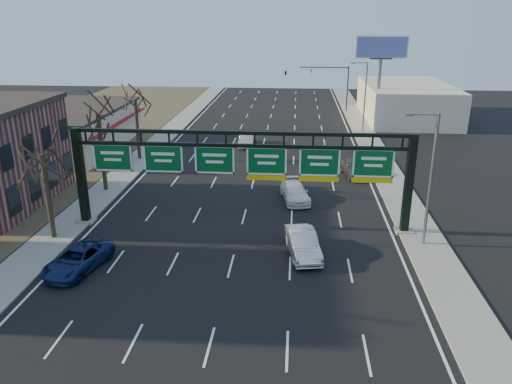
# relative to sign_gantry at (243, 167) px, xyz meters

# --- Properties ---
(ground) EXTENTS (160.00, 160.00, 0.00)m
(ground) POSITION_rel_sign_gantry_xyz_m (-0.16, -8.00, -4.63)
(ground) COLOR black
(ground) RESTS_ON ground
(sidewalk_left) EXTENTS (3.00, 120.00, 0.12)m
(sidewalk_left) POSITION_rel_sign_gantry_xyz_m (-12.96, 12.00, -4.57)
(sidewalk_left) COLOR gray
(sidewalk_left) RESTS_ON ground
(sidewalk_right) EXTENTS (3.00, 120.00, 0.12)m
(sidewalk_right) POSITION_rel_sign_gantry_xyz_m (12.64, 12.00, -4.57)
(sidewalk_right) COLOR gray
(sidewalk_right) RESTS_ON ground
(dirt_strip_left) EXTENTS (21.00, 120.00, 0.06)m
(dirt_strip_left) POSITION_rel_sign_gantry_xyz_m (-25.16, 12.00, -4.60)
(dirt_strip_left) COLOR #473D2B
(dirt_strip_left) RESTS_ON ground
(lane_markings) EXTENTS (21.60, 120.00, 0.01)m
(lane_markings) POSITION_rel_sign_gantry_xyz_m (-0.16, 12.00, -4.62)
(lane_markings) COLOR white
(lane_markings) RESTS_ON ground
(sign_gantry) EXTENTS (24.60, 1.20, 7.20)m
(sign_gantry) POSITION_rel_sign_gantry_xyz_m (0.00, 0.00, 0.00)
(sign_gantry) COLOR black
(sign_gantry) RESTS_ON ground
(cream_strip) EXTENTS (10.90, 18.40, 4.70)m
(cream_strip) POSITION_rel_sign_gantry_xyz_m (-21.64, 21.00, -2.27)
(cream_strip) COLOR beige
(cream_strip) RESTS_ON ground
(building_right_distant) EXTENTS (12.00, 20.00, 5.00)m
(building_right_distant) POSITION_rel_sign_gantry_xyz_m (19.84, 42.00, -2.13)
(building_right_distant) COLOR beige
(building_right_distant) RESTS_ON ground
(tree_gantry) EXTENTS (3.60, 3.60, 8.48)m
(tree_gantry) POSITION_rel_sign_gantry_xyz_m (-12.96, -3.00, 2.48)
(tree_gantry) COLOR black
(tree_gantry) RESTS_ON sidewalk_left
(tree_mid) EXTENTS (3.60, 3.60, 9.24)m
(tree_mid) POSITION_rel_sign_gantry_xyz_m (-12.96, 7.00, 3.23)
(tree_mid) COLOR black
(tree_mid) RESTS_ON sidewalk_left
(tree_far) EXTENTS (3.60, 3.60, 8.86)m
(tree_far) POSITION_rel_sign_gantry_xyz_m (-12.96, 17.00, 2.86)
(tree_far) COLOR black
(tree_far) RESTS_ON sidewalk_left
(streetlight_near) EXTENTS (2.15, 0.22, 9.00)m
(streetlight_near) POSITION_rel_sign_gantry_xyz_m (12.31, -2.00, 0.45)
(streetlight_near) COLOR slate
(streetlight_near) RESTS_ON sidewalk_right
(streetlight_far) EXTENTS (2.15, 0.22, 9.00)m
(streetlight_far) POSITION_rel_sign_gantry_xyz_m (12.31, 32.00, 0.45)
(streetlight_far) COLOR slate
(streetlight_far) RESTS_ON sidewalk_right
(billboard_right) EXTENTS (7.00, 0.50, 12.00)m
(billboard_right) POSITION_rel_sign_gantry_xyz_m (14.84, 36.98, 4.43)
(billboard_right) COLOR slate
(billboard_right) RESTS_ON ground
(traffic_signal_mast) EXTENTS (10.16, 0.54, 7.00)m
(traffic_signal_mast) POSITION_rel_sign_gantry_xyz_m (5.53, 47.00, 0.87)
(traffic_signal_mast) COLOR black
(traffic_signal_mast) RESTS_ON ground
(car_blue_suv) EXTENTS (3.40, 5.47, 1.41)m
(car_blue_suv) POSITION_rel_sign_gantry_xyz_m (-9.36, -7.21, -3.92)
(car_blue_suv) COLOR navy
(car_blue_suv) RESTS_ON ground
(car_silver_sedan) EXTENTS (2.59, 5.12, 1.61)m
(car_silver_sedan) POSITION_rel_sign_gantry_xyz_m (4.28, -4.13, -3.82)
(car_silver_sedan) COLOR #B6B7BC
(car_silver_sedan) RESTS_ON ground
(car_white_wagon) EXTENTS (2.93, 5.20, 1.42)m
(car_white_wagon) POSITION_rel_sign_gantry_xyz_m (3.70, 5.90, -3.92)
(car_white_wagon) COLOR white
(car_white_wagon) RESTS_ON ground
(car_grey_far) EXTENTS (2.64, 4.91, 1.59)m
(car_grey_far) POSITION_rel_sign_gantry_xyz_m (9.36, 12.96, -3.84)
(car_grey_far) COLOR #383A3D
(car_grey_far) RESTS_ON ground
(car_silver_distant) EXTENTS (1.77, 4.77, 1.56)m
(car_silver_distant) POSITION_rel_sign_gantry_xyz_m (-2.04, 23.76, -3.85)
(car_silver_distant) COLOR #AAABAF
(car_silver_distant) RESTS_ON ground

